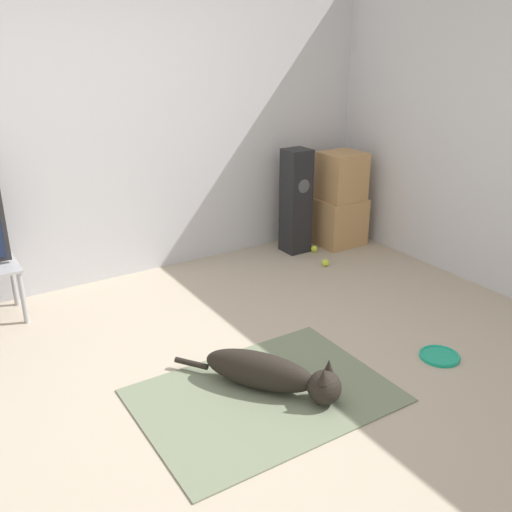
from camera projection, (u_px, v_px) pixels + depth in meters
ground_plane at (233, 398)px, 3.35m from camera, size 12.00×12.00×0.00m
wall_back at (98, 130)px, 4.53m from camera, size 8.00×0.06×2.55m
area_rug at (264, 396)px, 3.37m from camera, size 1.46×1.04×0.01m
dog at (272, 374)px, 3.37m from camera, size 0.67×0.91×0.26m
frisbee at (440, 356)px, 3.76m from camera, size 0.26×0.26×0.03m
cardboard_box_lower at (338, 221)px, 5.70m from camera, size 0.45×0.42×0.47m
cardboard_box_upper at (342, 176)px, 5.52m from camera, size 0.39×0.36×0.46m
floor_speaker at (296, 201)px, 5.41m from camera, size 0.23×0.24×1.00m
tennis_ball_by_boxes at (314, 249)px, 5.54m from camera, size 0.07×0.07×0.07m
tennis_ball_near_speaker at (302, 249)px, 5.54m from camera, size 0.07×0.07×0.07m
tennis_ball_loose_on_carpet at (326, 263)px, 5.21m from camera, size 0.07×0.07×0.07m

